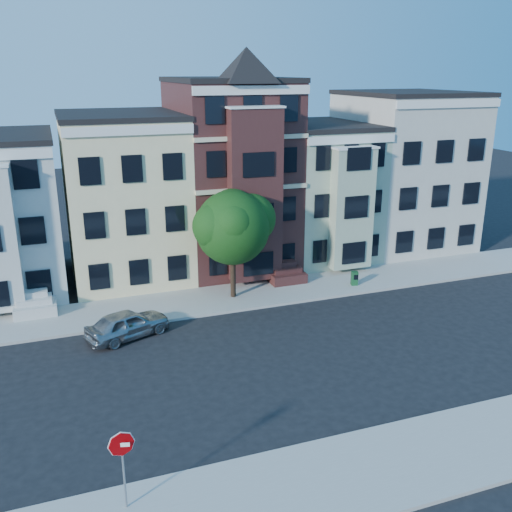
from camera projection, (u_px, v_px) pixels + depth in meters
name	position (u px, v px, depth m)	size (l,w,h in m)	color
ground	(323.00, 354.00, 26.83)	(120.00, 120.00, 0.00)	black
far_sidewalk	(264.00, 293.00, 33.96)	(60.00, 4.00, 0.15)	#9E9B93
near_sidewalk	(427.00, 456.00, 19.66)	(60.00, 4.00, 0.15)	#9E9B93
house_yellow	(124.00, 199.00, 35.98)	(7.00, 9.00, 10.00)	beige
house_brown	(230.00, 176.00, 37.93)	(7.00, 9.00, 12.00)	#3F1D1B
house_green	(318.00, 192.00, 40.49)	(6.00, 9.00, 9.00)	#9CAD90
house_cream	(403.00, 172.00, 42.44)	(8.00, 9.00, 11.00)	beige
street_tree	(232.00, 233.00, 32.06)	(6.66, 6.66, 7.75)	#194813
parked_car	(128.00, 324.00, 28.31)	(1.70, 4.21, 1.44)	#9B9FA3
newspaper_box	(354.00, 278.00, 34.91)	(0.39, 0.35, 0.86)	#194F27
stop_sign	(123.00, 465.00, 16.80)	(0.82, 0.11, 2.99)	#B00105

